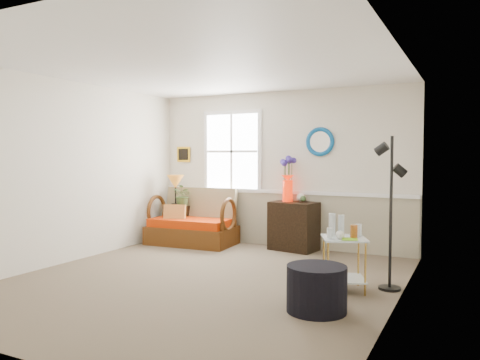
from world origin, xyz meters
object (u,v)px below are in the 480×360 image
at_px(side_table, 344,264).
at_px(ottoman, 317,289).
at_px(loveseat, 192,217).
at_px(floor_lamp, 391,213).
at_px(lamp_stand, 177,223).
at_px(cabinet, 294,226).

relative_size(side_table, ottoman, 1.02).
relative_size(loveseat, side_table, 2.42).
height_order(floor_lamp, ottoman, floor_lamp).
bearing_deg(lamp_stand, loveseat, -18.24).
distance_m(cabinet, side_table, 2.29).
distance_m(loveseat, lamp_stand, 0.45).
distance_m(floor_lamp, ottoman, 1.38).
relative_size(loveseat, floor_lamp, 0.84).
bearing_deg(side_table, loveseat, 152.84).
height_order(lamp_stand, floor_lamp, floor_lamp).
relative_size(lamp_stand, side_table, 1.05).
bearing_deg(floor_lamp, side_table, -144.39).
bearing_deg(ottoman, lamp_stand, 143.24).
relative_size(lamp_stand, ottoman, 1.07).
bearing_deg(floor_lamp, ottoman, -109.38).
bearing_deg(side_table, ottoman, -93.55).
height_order(lamp_stand, ottoman, lamp_stand).
relative_size(side_table, floor_lamp, 0.35).
xyz_separation_m(cabinet, floor_lamp, (1.76, -1.61, 0.48)).
bearing_deg(side_table, lamp_stand, 153.82).
distance_m(cabinet, floor_lamp, 2.44).
xyz_separation_m(loveseat, side_table, (3.04, -1.56, -0.18)).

